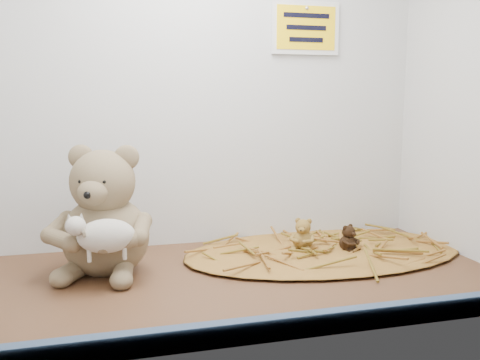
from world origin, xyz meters
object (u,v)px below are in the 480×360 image
object	(u,v)px
toy_lamb	(106,236)
mini_teddy_brown	(348,236)
mini_teddy_tan	(303,232)
main_teddy	(105,210)

from	to	relation	value
toy_lamb	mini_teddy_brown	size ratio (longest dim) A/B	2.30
mini_teddy_tan	mini_teddy_brown	world-z (taller)	mini_teddy_tan
mini_teddy_brown	mini_teddy_tan	bearing A→B (deg)	127.22
toy_lamb	mini_teddy_brown	distance (cm)	56.99
main_teddy	toy_lamb	bearing A→B (deg)	-69.52
main_teddy	toy_lamb	size ratio (longest dim) A/B	1.89
toy_lamb	mini_teddy_brown	world-z (taller)	toy_lamb
toy_lamb	mini_teddy_brown	bearing A→B (deg)	8.76
main_teddy	toy_lamb	distance (cm)	10.36
main_teddy	mini_teddy_tan	bearing A→B (deg)	24.06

